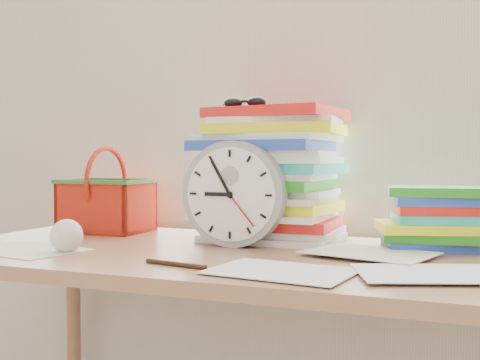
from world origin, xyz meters
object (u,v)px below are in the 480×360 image
at_px(desk, 222,282).
at_px(paper_stack, 270,174).
at_px(clock, 234,194).
at_px(basket, 107,190).
at_px(book_stack, 433,218).

bearing_deg(desk, paper_stack, 78.61).
height_order(clock, basket, clock).
height_order(paper_stack, book_stack, paper_stack).
xyz_separation_m(desk, book_stack, (0.46, 0.19, 0.15)).
xyz_separation_m(clock, book_stack, (0.45, 0.13, -0.05)).
xyz_separation_m(paper_stack, book_stack, (0.41, -0.03, -0.10)).
distance_m(book_stack, basket, 0.91).
xyz_separation_m(paper_stack, basket, (-0.50, -0.01, -0.05)).
bearing_deg(paper_stack, basket, -178.38).
height_order(paper_stack, clock, paper_stack).
distance_m(desk, clock, 0.21).
xyz_separation_m(clock, basket, (-0.46, 0.14, -0.01)).
height_order(desk, clock, clock).
distance_m(clock, book_stack, 0.47).
height_order(book_stack, basket, basket).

